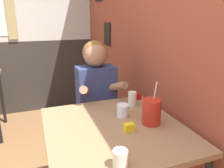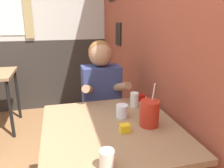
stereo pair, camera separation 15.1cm
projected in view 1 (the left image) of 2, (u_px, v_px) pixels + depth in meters
The scene contains 10 objects.
brick_wall_right at pixel (127, 26), 2.23m from camera, with size 0.08×4.71×2.70m.
back_wall at pixel (3, 23), 3.05m from camera, with size 5.48×0.09×2.70m.
main_table at pixel (115, 136), 1.42m from camera, with size 0.86×0.92×0.77m.
person_seated at pixel (97, 105), 2.02m from camera, with size 0.42×0.41×1.25m.
cocktail_pitcher at pixel (151, 112), 1.41m from camera, with size 0.12×0.12×0.29m.
glass_near_pitcher at pixel (123, 111), 1.52m from camera, with size 0.08×0.08×0.09m.
glass_center at pixel (132, 99), 1.71m from camera, with size 0.07×0.07×0.11m.
glass_far_side at pixel (120, 159), 1.00m from camera, with size 0.07×0.07×0.09m.
condiment_ketchup at pixel (137, 96), 1.85m from camera, with size 0.06×0.04×0.05m.
condiment_mustard at pixel (129, 128), 1.33m from camera, with size 0.06×0.04×0.05m.
Camera 1 is at (0.33, -0.76, 1.45)m, focal length 35.00 mm.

